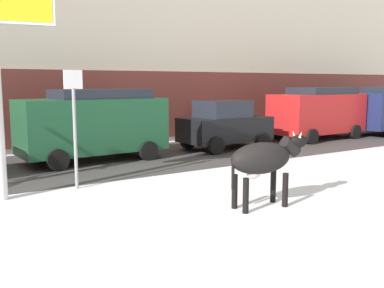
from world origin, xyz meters
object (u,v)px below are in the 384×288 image
Objects in this scene: car_darkgreen_van at (93,123)px; street_sign at (74,119)px; car_red_van at (318,112)px; car_black_hatchback at (225,125)px; cow_black at (264,159)px; pedestrian_near_billboard at (199,121)px.

street_sign is (-1.70, -3.39, 0.43)m from car_darkgreen_van.
car_black_hatchback is at bearing -179.00° from car_red_van.
car_black_hatchback is at bearing 24.60° from street_sign.
car_black_hatchback is 1.27× the size of street_sign.
car_black_hatchback is at bearing 58.56° from cow_black.
car_darkgreen_van is at bearing 63.33° from street_sign.
cow_black is 7.89m from car_black_hatchback.
pedestrian_near_billboard is (5.64, 2.28, -0.36)m from car_darkgreen_van.
car_darkgreen_van is 1.66× the size of street_sign.
pedestrian_near_billboard is (-4.74, 2.46, -0.36)m from car_red_van.
cow_black is at bearing -53.34° from street_sign.
car_red_van reaches higher than pedestrian_near_billboard.
car_darkgreen_van is (-0.99, 7.00, 0.25)m from cow_black.
street_sign is at bearing -116.67° from car_darkgreen_van.
car_red_van is at bearing 1.00° from car_black_hatchback.
pedestrian_near_billboard is at bearing 152.57° from car_red_van.
car_black_hatchback reaches higher than pedestrian_near_billboard.
car_darkgreen_van is 1.00× the size of car_red_van.
car_red_van is (5.28, 0.09, 0.32)m from car_black_hatchback.
cow_black is 0.41× the size of car_red_van.
pedestrian_near_billboard is 9.31m from street_sign.
car_black_hatchback is (5.10, -0.27, -0.32)m from car_darkgreen_van.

